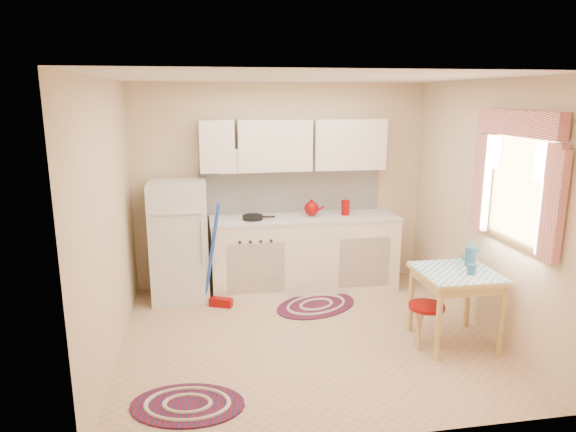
# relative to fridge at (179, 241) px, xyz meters

# --- Properties ---
(room_shell) EXTENTS (3.64, 3.60, 2.52)m
(room_shell) POSITION_rel_fridge_xyz_m (1.41, -1.01, 0.90)
(room_shell) COLOR tan
(room_shell) RESTS_ON ground
(fridge) EXTENTS (0.65, 0.60, 1.40)m
(fridge) POSITION_rel_fridge_xyz_m (0.00, 0.00, 0.00)
(fridge) COLOR silver
(fridge) RESTS_ON ground
(broom) EXTENTS (0.30, 0.22, 1.20)m
(broom) POSITION_rel_fridge_xyz_m (0.45, -0.35, -0.10)
(broom) COLOR blue
(broom) RESTS_ON ground
(base_cabinets) EXTENTS (2.25, 0.60, 0.88)m
(base_cabinets) POSITION_rel_fridge_xyz_m (1.49, 0.05, -0.26)
(base_cabinets) COLOR white
(base_cabinets) RESTS_ON ground
(countertop) EXTENTS (2.27, 0.62, 0.04)m
(countertop) POSITION_rel_fridge_xyz_m (1.49, 0.05, 0.20)
(countertop) COLOR silver
(countertop) RESTS_ON base_cabinets
(frying_pan) EXTENTS (0.27, 0.27, 0.05)m
(frying_pan) POSITION_rel_fridge_xyz_m (0.86, 0.00, 0.24)
(frying_pan) COLOR black
(frying_pan) RESTS_ON countertop
(red_kettle) EXTENTS (0.24, 0.22, 0.19)m
(red_kettle) POSITION_rel_fridge_xyz_m (1.57, 0.05, 0.32)
(red_kettle) COLOR #850504
(red_kettle) RESTS_ON countertop
(red_canister) EXTENTS (0.13, 0.13, 0.16)m
(red_canister) POSITION_rel_fridge_xyz_m (2.00, 0.05, 0.30)
(red_canister) COLOR #850504
(red_canister) RESTS_ON countertop
(table) EXTENTS (0.72, 0.72, 0.72)m
(table) POSITION_rel_fridge_xyz_m (2.63, -1.59, -0.34)
(table) COLOR #DABB6D
(table) RESTS_ON ground
(stool) EXTENTS (0.34, 0.34, 0.42)m
(stool) POSITION_rel_fridge_xyz_m (2.33, -1.62, -0.49)
(stool) COLOR #850504
(stool) RESTS_ON ground
(coffee_pot) EXTENTS (0.14, 0.12, 0.27)m
(coffee_pot) POSITION_rel_fridge_xyz_m (2.82, -1.47, 0.15)
(coffee_pot) COLOR #2A6080
(coffee_pot) RESTS_ON table
(mug) EXTENTS (0.11, 0.11, 0.10)m
(mug) POSITION_rel_fridge_xyz_m (2.72, -1.69, 0.07)
(mug) COLOR #2A6080
(mug) RESTS_ON table
(rug_center) EXTENTS (1.17, 1.01, 0.02)m
(rug_center) POSITION_rel_fridge_xyz_m (1.52, -0.52, -0.69)
(rug_center) COLOR maroon
(rug_center) RESTS_ON ground
(rug_left) EXTENTS (0.98, 0.74, 0.02)m
(rug_left) POSITION_rel_fridge_xyz_m (0.11, -2.24, -0.69)
(rug_left) COLOR maroon
(rug_left) RESTS_ON ground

